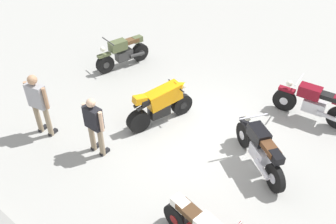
% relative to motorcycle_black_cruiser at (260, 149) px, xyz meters
% --- Properties ---
extents(ground_plane, '(40.00, 40.00, 0.00)m').
position_rel_motorcycle_black_cruiser_xyz_m(ground_plane, '(1.56, -0.02, -0.52)').
color(ground_plane, '#9E9E99').
extents(motorcycle_black_cruiser, '(1.78, 1.30, 1.09)m').
position_rel_motorcycle_black_cruiser_xyz_m(motorcycle_black_cruiser, '(0.00, 0.00, 0.00)').
color(motorcycle_black_cruiser, black).
rests_on(motorcycle_black_cruiser, ground).
extents(motorcycle_orange_sportbike, '(0.91, 1.91, 1.14)m').
position_rel_motorcycle_black_cruiser_xyz_m(motorcycle_orange_sportbike, '(2.77, 0.12, 0.07)').
color(motorcycle_orange_sportbike, black).
rests_on(motorcycle_orange_sportbike, ground).
extents(motorcycle_olive_vintage, '(0.84, 1.93, 1.07)m').
position_rel_motorcycle_black_cruiser_xyz_m(motorcycle_olive_vintage, '(5.62, -1.38, -0.03)').
color(motorcycle_olive_vintage, black).
rests_on(motorcycle_olive_vintage, ground).
extents(motorcycle_maroon_cruiser, '(2.09, 0.70, 1.09)m').
position_rel_motorcycle_black_cruiser_xyz_m(motorcycle_maroon_cruiser, '(-0.29, -2.47, 0.00)').
color(motorcycle_maroon_cruiser, black).
rests_on(motorcycle_maroon_cruiser, ground).
extents(person_in_black_shirt, '(0.62, 0.31, 1.57)m').
position_rel_motorcycle_black_cruiser_xyz_m(person_in_black_shirt, '(3.21, 1.98, 0.36)').
color(person_in_black_shirt, gray).
rests_on(person_in_black_shirt, ground).
extents(person_in_gray_shirt, '(0.67, 0.38, 1.73)m').
position_rel_motorcycle_black_cruiser_xyz_m(person_in_gray_shirt, '(4.79, 2.33, 0.48)').
color(person_in_gray_shirt, gray).
rests_on(person_in_gray_shirt, ground).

